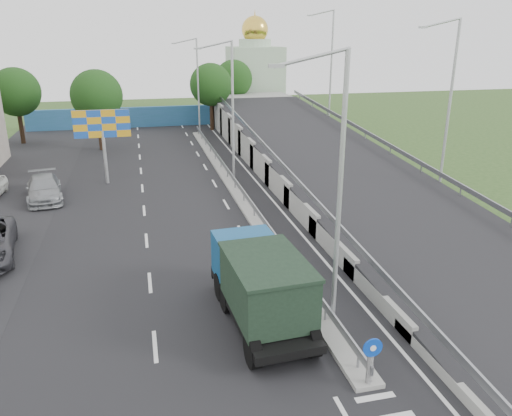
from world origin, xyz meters
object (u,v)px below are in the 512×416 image
object	(u,v)px
dump_truck	(260,282)
parked_car_d	(44,188)
lamp_post_far	(196,81)
church	(255,74)
billboard	(102,128)
sign_bollard	(371,361)
lamp_post_mid	(230,105)
lamp_post_near	(335,180)

from	to	relation	value
dump_truck	parked_car_d	bearing A→B (deg)	116.95
lamp_post_far	church	bearing A→B (deg)	54.76
lamp_post_far	church	xyz separation A→B (m)	(9.89, 14.00, -0.50)
lamp_post_far	billboard	size ratio (longest dim) A/B	1.83
dump_truck	sign_bollard	bearing A→B (deg)	-66.25
lamp_post_mid	sign_bollard	bearing A→B (deg)	-90.26
lamp_post_mid	billboard	size ratio (longest dim) A/B	1.83
lamp_post_near	lamp_post_mid	xyz separation A→B (m)	(0.00, 20.00, 0.00)
lamp_post_near	billboard	distance (m)	23.87
lamp_post_mid	parked_car_d	world-z (taller)	lamp_post_mid
lamp_post_near	billboard	xyz separation A→B (m)	(-9.11, 22.00, -1.62)
lamp_post_near	lamp_post_far	size ratio (longest dim) A/B	1.00
billboard	church	bearing A→B (deg)	59.30
lamp_post_mid	lamp_post_far	world-z (taller)	same
lamp_post_mid	church	size ratio (longest dim) A/B	0.73
church	sign_bollard	bearing A→B (deg)	-99.81
sign_bollard	parked_car_d	bearing A→B (deg)	119.65
lamp_post_near	lamp_post_far	distance (m)	40.00
lamp_post_mid	billboard	world-z (taller)	lamp_post_mid
sign_bollard	lamp_post_far	size ratio (longest dim) A/B	0.17
sign_bollard	lamp_post_near	world-z (taller)	lamp_post_near
lamp_post_far	lamp_post_near	bearing A→B (deg)	-90.00
lamp_post_mid	lamp_post_far	size ratio (longest dim) A/B	1.00
sign_bollard	lamp_post_far	xyz separation A→B (m)	(0.11, 43.83, 4.77)
billboard	lamp_post_far	bearing A→B (deg)	63.16
lamp_post_far	dump_truck	xyz separation A→B (m)	(-2.51, -39.14, -4.14)
sign_bollard	lamp_post_near	size ratio (longest dim) A/B	0.17
lamp_post_mid	church	bearing A→B (deg)	73.78
sign_bollard	dump_truck	size ratio (longest dim) A/B	0.24
lamp_post_mid	billboard	bearing A→B (deg)	167.62
lamp_post_near	parked_car_d	bearing A→B (deg)	124.61
billboard	lamp_post_mid	bearing A→B (deg)	-12.38
sign_bollard	lamp_post_far	bearing A→B (deg)	89.86
church	billboard	bearing A→B (deg)	-120.70
sign_bollard	billboard	world-z (taller)	billboard
church	dump_truck	xyz separation A→B (m)	(-12.40, -53.14, -3.64)
parked_car_d	lamp_post_mid	bearing A→B (deg)	-4.85
parked_car_d	lamp_post_far	bearing A→B (deg)	48.71
sign_bollard	lamp_post_near	bearing A→B (deg)	88.36
lamp_post_mid	lamp_post_far	bearing A→B (deg)	90.00
lamp_post_mid	parked_car_d	bearing A→B (deg)	-175.41
lamp_post_far	church	distance (m)	17.15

